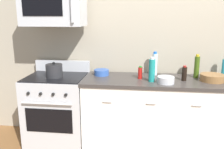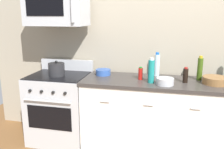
{
  "view_description": "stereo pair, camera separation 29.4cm",
  "coord_description": "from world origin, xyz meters",
  "px_view_note": "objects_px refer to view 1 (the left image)",
  "views": [
    {
      "loc": [
        -0.38,
        -2.89,
        1.69
      ],
      "look_at": [
        -0.72,
        -0.05,
        0.98
      ],
      "focal_mm": 38.77,
      "sensor_mm": 36.0,
      "label": 1
    },
    {
      "loc": [
        -0.09,
        -2.84,
        1.69
      ],
      "look_at": [
        -0.72,
        -0.05,
        0.98
      ],
      "focal_mm": 38.77,
      "sensor_mm": 36.0,
      "label": 2
    }
  ],
  "objects_px": {
    "bowl_blue_mixing": "(102,72)",
    "stockpot": "(54,71)",
    "range_oven": "(58,109)",
    "bottle_dish_soap": "(224,68)",
    "bottle_water_clear": "(155,64)",
    "bottle_sparkling_teal": "(152,70)",
    "bottle_hot_sauce_red": "(140,73)",
    "microwave": "(53,9)",
    "bottle_olive_oil": "(197,67)",
    "bottle_soy_sauce_dark": "(184,74)",
    "bowl_steel_prep": "(166,80)",
    "bowl_wooden_salad": "(212,77)"
  },
  "relations": [
    {
      "from": "bowl_steel_prep",
      "to": "bowl_blue_mixing",
      "type": "bearing_deg",
      "value": 160.07
    },
    {
      "from": "bowl_steel_prep",
      "to": "stockpot",
      "type": "distance_m",
      "value": 1.37
    },
    {
      "from": "microwave",
      "to": "bottle_dish_soap",
      "type": "relative_size",
      "value": 3.02
    },
    {
      "from": "range_oven",
      "to": "stockpot",
      "type": "height_order",
      "value": "stockpot"
    },
    {
      "from": "range_oven",
      "to": "bowl_blue_mixing",
      "type": "xyz_separation_m",
      "value": [
        0.57,
        0.12,
        0.49
      ]
    },
    {
      "from": "microwave",
      "to": "bowl_steel_prep",
      "type": "bearing_deg",
      "value": -8.68
    },
    {
      "from": "range_oven",
      "to": "bowl_wooden_salad",
      "type": "bearing_deg",
      "value": 0.04
    },
    {
      "from": "microwave",
      "to": "bottle_hot_sauce_red",
      "type": "xyz_separation_m",
      "value": [
        1.07,
        -0.04,
        -0.76
      ]
    },
    {
      "from": "range_oven",
      "to": "bottle_olive_oil",
      "type": "bearing_deg",
      "value": 4.37
    },
    {
      "from": "bowl_wooden_salad",
      "to": "bowl_blue_mixing",
      "type": "bearing_deg",
      "value": 174.79
    },
    {
      "from": "bottle_water_clear",
      "to": "bowl_wooden_salad",
      "type": "relative_size",
      "value": 1.09
    },
    {
      "from": "bottle_olive_oil",
      "to": "bottle_soy_sauce_dark",
      "type": "xyz_separation_m",
      "value": [
        -0.17,
        -0.15,
        -0.05
      ]
    },
    {
      "from": "microwave",
      "to": "bottle_soy_sauce_dark",
      "type": "height_order",
      "value": "microwave"
    },
    {
      "from": "microwave",
      "to": "bowl_steel_prep",
      "type": "relative_size",
      "value": 3.82
    },
    {
      "from": "bottle_hot_sauce_red",
      "to": "bottle_soy_sauce_dark",
      "type": "distance_m",
      "value": 0.52
    },
    {
      "from": "stockpot",
      "to": "bowl_wooden_salad",
      "type": "bearing_deg",
      "value": 1.63
    },
    {
      "from": "bottle_sparkling_teal",
      "to": "bottle_dish_soap",
      "type": "distance_m",
      "value": 0.98
    },
    {
      "from": "microwave",
      "to": "bottle_soy_sauce_dark",
      "type": "distance_m",
      "value": 1.76
    },
    {
      "from": "microwave",
      "to": "bottle_dish_soap",
      "type": "distance_m",
      "value": 2.25
    },
    {
      "from": "bottle_dish_soap",
      "to": "bowl_blue_mixing",
      "type": "height_order",
      "value": "bottle_dish_soap"
    },
    {
      "from": "range_oven",
      "to": "microwave",
      "type": "bearing_deg",
      "value": 89.71
    },
    {
      "from": "bowl_steel_prep",
      "to": "bowl_blue_mixing",
      "type": "height_order",
      "value": "bowl_steel_prep"
    },
    {
      "from": "bottle_hot_sauce_red",
      "to": "bowl_blue_mixing",
      "type": "relative_size",
      "value": 0.81
    },
    {
      "from": "bottle_sparkling_teal",
      "to": "bowl_wooden_salad",
      "type": "relative_size",
      "value": 1.05
    },
    {
      "from": "bottle_dish_soap",
      "to": "bottle_water_clear",
      "type": "bearing_deg",
      "value": -179.47
    },
    {
      "from": "range_oven",
      "to": "bowl_steel_prep",
      "type": "relative_size",
      "value": 5.48
    },
    {
      "from": "bottle_soy_sauce_dark",
      "to": "stockpot",
      "type": "relative_size",
      "value": 0.87
    },
    {
      "from": "bowl_blue_mixing",
      "to": "stockpot",
      "type": "xyz_separation_m",
      "value": [
        -0.57,
        -0.18,
        0.05
      ]
    },
    {
      "from": "bottle_sparkling_teal",
      "to": "bottle_olive_oil",
      "type": "xyz_separation_m",
      "value": [
        0.56,
        0.25,
        0.0
      ]
    },
    {
      "from": "bottle_olive_oil",
      "to": "bottle_hot_sauce_red",
      "type": "xyz_separation_m",
      "value": [
        -0.69,
        -0.13,
        -0.07
      ]
    },
    {
      "from": "bottle_dish_soap",
      "to": "bottle_hot_sauce_red",
      "type": "distance_m",
      "value": 1.08
    },
    {
      "from": "bottle_dish_soap",
      "to": "bottle_water_clear",
      "type": "height_order",
      "value": "bottle_water_clear"
    },
    {
      "from": "bottle_sparkling_teal",
      "to": "bottle_hot_sauce_red",
      "type": "xyz_separation_m",
      "value": [
        -0.13,
        0.11,
        -0.06
      ]
    },
    {
      "from": "microwave",
      "to": "bowl_steel_prep",
      "type": "height_order",
      "value": "microwave"
    },
    {
      "from": "bottle_olive_oil",
      "to": "bottle_soy_sauce_dark",
      "type": "distance_m",
      "value": 0.24
    },
    {
      "from": "microwave",
      "to": "bottle_hot_sauce_red",
      "type": "distance_m",
      "value": 1.31
    },
    {
      "from": "bottle_hot_sauce_red",
      "to": "bowl_wooden_salad",
      "type": "distance_m",
      "value": 0.85
    },
    {
      "from": "bottle_soy_sauce_dark",
      "to": "bowl_steel_prep",
      "type": "xyz_separation_m",
      "value": [
        -0.23,
        -0.14,
        -0.04
      ]
    },
    {
      "from": "bottle_dish_soap",
      "to": "stockpot",
      "type": "height_order",
      "value": "bottle_dish_soap"
    },
    {
      "from": "bottle_soy_sauce_dark",
      "to": "bowl_wooden_salad",
      "type": "distance_m",
      "value": 0.33
    },
    {
      "from": "bottle_water_clear",
      "to": "bowl_steel_prep",
      "type": "bearing_deg",
      "value": -74.15
    },
    {
      "from": "bowl_wooden_salad",
      "to": "bottle_dish_soap",
      "type": "bearing_deg",
      "value": 48.72
    },
    {
      "from": "range_oven",
      "to": "bottle_water_clear",
      "type": "relative_size",
      "value": 3.51
    },
    {
      "from": "bowl_wooden_salad",
      "to": "stockpot",
      "type": "height_order",
      "value": "stockpot"
    },
    {
      "from": "range_oven",
      "to": "bottle_hot_sauce_red",
      "type": "height_order",
      "value": "bottle_hot_sauce_red"
    },
    {
      "from": "bottle_sparkling_teal",
      "to": "bowl_steel_prep",
      "type": "height_order",
      "value": "bottle_sparkling_teal"
    },
    {
      "from": "range_oven",
      "to": "stockpot",
      "type": "distance_m",
      "value": 0.54
    },
    {
      "from": "bottle_hot_sauce_red",
      "to": "bowl_blue_mixing",
      "type": "bearing_deg",
      "value": 166.34
    },
    {
      "from": "range_oven",
      "to": "bottle_water_clear",
      "type": "bearing_deg",
      "value": 10.18
    },
    {
      "from": "microwave",
      "to": "bowl_steel_prep",
      "type": "distance_m",
      "value": 1.59
    }
  ]
}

